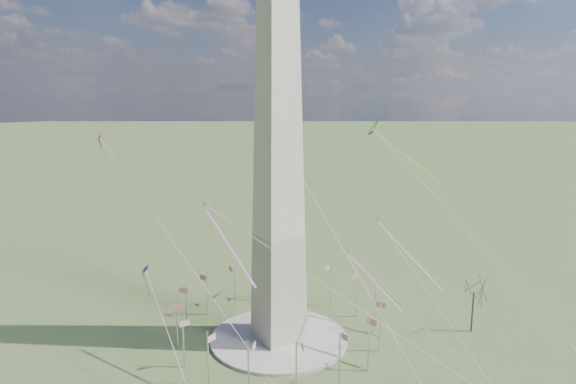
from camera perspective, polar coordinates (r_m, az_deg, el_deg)
ground at (r=140.36m, az=-1.02°, el=-16.08°), size 2000.00×2000.00×0.00m
plaza at (r=140.18m, az=-1.02°, el=-15.93°), size 36.00×36.00×0.80m
washington_monument at (r=125.54m, az=-1.10°, el=3.71°), size 15.56×15.56×100.00m
flagpole_ring at (r=137.14m, az=-1.03°, el=-13.38°), size 54.40×54.40×13.00m
tree_near at (r=148.16m, az=19.98°, el=-10.16°), size 9.64×9.64×16.87m
kite_delta_black at (r=153.73m, az=9.85°, el=6.65°), size 16.98×20.73×18.15m
kite_diamond_purple at (r=128.81m, az=-15.55°, el=-8.68°), size 2.27×2.97×8.65m
kite_streamer_left at (r=127.85m, az=12.26°, el=-5.64°), size 4.18×20.13×13.86m
kite_streamer_mid at (r=117.71m, az=-7.44°, el=-4.47°), size 3.48×21.87×15.02m
kite_streamer_right at (r=145.39m, az=8.73°, el=-8.88°), size 5.40×19.04×13.23m
kite_small_red at (r=149.81m, az=-20.21°, el=5.57°), size 1.19×1.80×3.89m
kite_small_white at (r=166.35m, az=-2.98°, el=9.17°), size 1.75×1.81×5.14m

